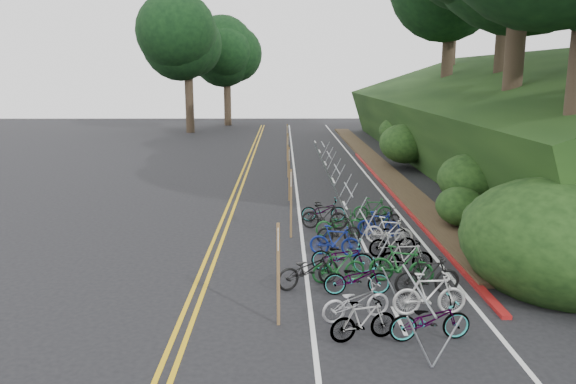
% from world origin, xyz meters
% --- Properties ---
extents(ground, '(120.00, 120.00, 0.00)m').
position_xyz_m(ground, '(0.00, 0.00, 0.00)').
color(ground, black).
rests_on(ground, ground).
extents(road_markings, '(7.47, 80.00, 0.01)m').
position_xyz_m(road_markings, '(0.63, 10.10, 0.00)').
color(road_markings, gold).
rests_on(road_markings, ground).
extents(red_curb, '(0.25, 28.00, 0.10)m').
position_xyz_m(red_curb, '(5.70, 12.00, 0.05)').
color(red_curb, maroon).
rests_on(red_curb, ground).
extents(embankment, '(14.30, 48.14, 9.11)m').
position_xyz_m(embankment, '(12.96, 19.04, 2.57)').
color(embankment, black).
rests_on(embankment, ground).
extents(bike_rack_front, '(1.13, 3.06, 1.15)m').
position_xyz_m(bike_rack_front, '(3.31, -2.78, 0.84)').
color(bike_rack_front, '#90959E').
rests_on(bike_rack_front, ground).
extents(bike_racks_rest, '(1.14, 23.00, 1.17)m').
position_xyz_m(bike_racks_rest, '(3.00, 13.00, 0.85)').
color(bike_racks_rest, '#90959E').
rests_on(bike_racks_rest, ground).
extents(signpost_near, '(0.08, 0.40, 2.48)m').
position_xyz_m(signpost_near, '(0.21, -2.20, 1.42)').
color(signpost_near, brown).
rests_on(signpost_near, ground).
extents(signposts_rest, '(0.08, 18.40, 2.50)m').
position_xyz_m(signposts_rest, '(0.60, 14.00, 1.43)').
color(signposts_rest, brown).
rests_on(signposts_rest, ground).
extents(bike_front, '(1.50, 2.03, 1.02)m').
position_xyz_m(bike_front, '(1.02, 0.21, 0.51)').
color(bike_front, black).
rests_on(bike_front, ground).
extents(bike_valet, '(3.10, 12.08, 1.09)m').
position_xyz_m(bike_valet, '(2.94, 1.99, 0.49)').
color(bike_valet, slate).
rests_on(bike_valet, ground).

